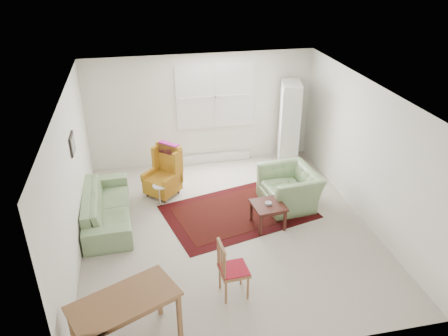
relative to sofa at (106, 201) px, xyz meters
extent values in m
cube|color=#B8AC9D|center=(2.10, -0.66, -0.42)|extent=(5.00, 5.50, 0.01)
cube|color=white|center=(2.10, -0.66, 2.08)|extent=(5.00, 5.50, 0.01)
cube|color=white|center=(2.10, 2.09, 0.83)|extent=(5.00, 0.04, 2.50)
cube|color=white|center=(2.10, -3.41, 0.83)|extent=(5.00, 0.04, 2.50)
cube|color=white|center=(-0.40, -0.66, 0.83)|extent=(0.04, 5.50, 2.50)
cube|color=white|center=(4.60, -0.66, 0.83)|extent=(0.04, 5.50, 2.50)
cube|color=white|center=(2.40, 2.07, 1.13)|extent=(1.72, 0.06, 1.42)
cube|color=white|center=(2.40, 2.07, 1.13)|extent=(1.60, 0.02, 1.30)
cube|color=silver|center=(2.40, 2.01, -0.33)|extent=(1.60, 0.12, 0.18)
cube|color=black|center=(-0.38, -0.16, 1.23)|extent=(0.03, 0.42, 0.32)
cube|color=tan|center=(-0.36, -0.16, 1.23)|extent=(0.01, 0.34, 0.24)
imported|color=#769462|center=(0.00, 0.00, 0.00)|extent=(0.88, 2.10, 0.84)
imported|color=#769462|center=(3.44, -0.12, 0.01)|extent=(1.07, 1.20, 0.86)
camera|label=1|loc=(0.73, -6.99, 4.15)|focal=35.00mm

